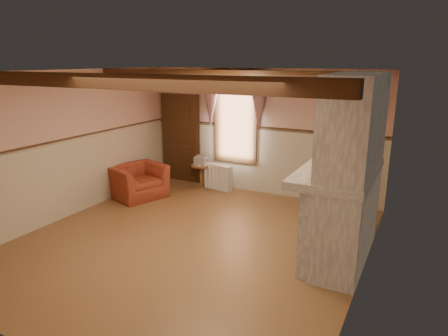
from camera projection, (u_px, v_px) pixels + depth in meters
The scene contains 26 objects.
floor at pixel (191, 241), 6.76m from camera, with size 5.50×6.00×0.01m, color brown.
ceiling at pixel (186, 72), 6.03m from camera, with size 5.50×6.00×0.01m, color silver.
wall_back at pixel (260, 132), 8.96m from camera, with size 5.50×0.02×2.80m, color tan.
wall_front at pixel (21, 229), 3.83m from camera, with size 5.50×0.02×2.80m, color tan.
wall_left at pixel (67, 145), 7.62m from camera, with size 0.02×6.00×2.80m, color tan.
wall_right at pixel (368, 185), 5.17m from camera, with size 0.02×6.00×2.80m, color tan.
wainscot at pixel (190, 199), 6.56m from camera, with size 5.50×6.00×1.50m, color #BCAF97, non-canonical shape.
chair_rail at pixel (188, 155), 6.37m from camera, with size 5.50×6.00×0.08m, color black, non-canonical shape.
firebox at pixel (318, 226), 6.27m from camera, with size 0.20×0.95×0.90m, color black.
armchair at pixel (138, 181), 8.88m from camera, with size 1.10×0.96×0.72m, color maroon.
side_table at pixel (201, 176), 9.61m from camera, with size 0.49×0.49×0.55m, color brown.
book_stack at pixel (201, 160), 9.54m from camera, with size 0.26×0.32×0.20m, color #B7AD8C.
radiator at pixel (218, 177), 9.40m from camera, with size 0.70×0.18×0.60m, color silver.
bowl at pixel (340, 164), 5.97m from camera, with size 0.33×0.33×0.08m, color brown.
mantel_clock at pixel (349, 152), 6.52m from camera, with size 0.14×0.24×0.20m, color #321E0D.
oil_lamp at pixel (345, 153), 6.22m from camera, with size 0.11×0.11×0.28m, color #BE7735.
candle_red at pixel (330, 173), 5.37m from camera, with size 0.06×0.06×0.16m, color #B2152C.
jar_yellow at pixel (330, 174), 5.38m from camera, with size 0.06×0.06×0.12m, color gold.
fireplace at pixel (351, 171), 5.83m from camera, with size 0.85×2.00×2.80m, color gray.
mantel at pixel (338, 172), 5.92m from camera, with size 1.05×2.05×0.12m, color gray.
overmantel_mirror at pixel (329, 131), 5.84m from camera, with size 0.06×1.44×1.04m, color silver.
door at pixel (181, 140), 9.94m from camera, with size 1.10×0.10×2.10m, color black.
window at pixel (236, 119), 9.14m from camera, with size 1.06×0.08×2.02m, color white.
window_drapes at pixel (234, 93), 8.90m from camera, with size 1.30×0.14×1.40m, color gray.
ceiling_beam_front at pixel (135, 82), 5.03m from camera, with size 5.50×0.18×0.20m, color black.
ceiling_beam_back at pixel (223, 76), 7.08m from camera, with size 5.50×0.18×0.20m, color black.
Camera 1 is at (3.36, -5.24, 2.97)m, focal length 32.00 mm.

